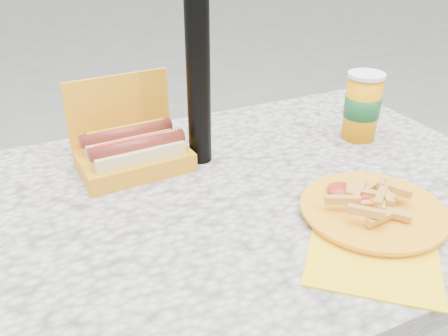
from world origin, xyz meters
name	(u,v)px	position (x,y,z in m)	size (l,w,h in m)	color
picnic_table	(232,237)	(0.00, 0.00, 0.64)	(1.20, 0.80, 0.75)	beige
hotdog_box	(133,150)	(-0.15, 0.19, 0.79)	(0.24, 0.16, 0.19)	orange
fries_plate	(372,212)	(0.19, -0.19, 0.76)	(0.35, 0.37, 0.05)	yellow
soda_cup	(362,106)	(0.39, 0.10, 0.83)	(0.09, 0.09, 0.16)	#FF9504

